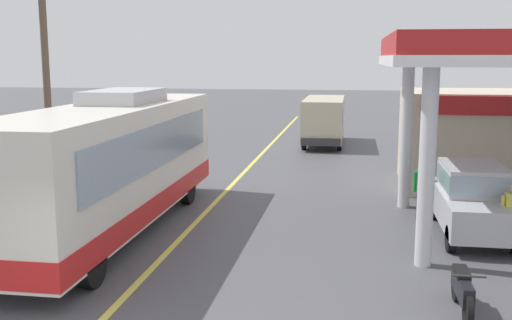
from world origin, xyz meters
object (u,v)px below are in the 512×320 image
object	(u,v)px
coach_bus_main	(112,167)
motorcycle_parked_forecourt	(462,290)
minibus_opposing_lane	(324,117)
pedestrian_near_pump	(423,187)
car_at_pump	(473,196)

from	to	relation	value
coach_bus_main	motorcycle_parked_forecourt	xyz separation A→B (m)	(8.22, -4.04, -1.28)
minibus_opposing_lane	motorcycle_parked_forecourt	world-z (taller)	minibus_opposing_lane
motorcycle_parked_forecourt	pedestrian_near_pump	bearing A→B (deg)	90.10
car_at_pump	pedestrian_near_pump	bearing A→B (deg)	129.76
minibus_opposing_lane	motorcycle_parked_forecourt	size ratio (longest dim) A/B	3.41
motorcycle_parked_forecourt	pedestrian_near_pump	world-z (taller)	pedestrian_near_pump
coach_bus_main	pedestrian_near_pump	distance (m)	8.62
minibus_opposing_lane	motorcycle_parked_forecourt	distance (m)	21.58
coach_bus_main	car_at_pump	distance (m)	9.42
car_at_pump	pedestrian_near_pump	world-z (taller)	car_at_pump
minibus_opposing_lane	pedestrian_near_pump	bearing A→B (deg)	-76.63
minibus_opposing_lane	pedestrian_near_pump	size ratio (longest dim) A/B	3.69
car_at_pump	coach_bus_main	bearing A→B (deg)	-172.83
coach_bus_main	pedestrian_near_pump	xyz separation A→B (m)	(8.21, 2.52, -0.79)
minibus_opposing_lane	motorcycle_parked_forecourt	bearing A→B (deg)	-80.63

